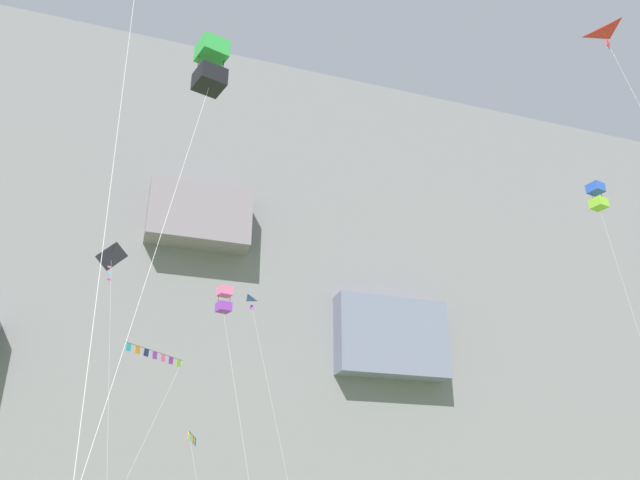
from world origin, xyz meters
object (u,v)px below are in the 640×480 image
kite_banner_far_left (152,366)px  kite_box_near_cliff (211,66)px  kite_delta_mid_right (259,315)px  kite_delta_low_center (616,56)px  kite_diamond_low_right (111,266)px  kite_box_low_left (224,300)px  kite_banner_front_field (193,444)px  kite_box_mid_center (597,197)px

kite_banner_far_left → kite_box_near_cliff: size_ratio=0.75×
kite_delta_mid_right → kite_banner_far_left: size_ratio=1.47×
kite_delta_low_center → kite_diamond_low_right: kite_delta_low_center is taller
kite_delta_mid_right → kite_box_near_cliff: kite_delta_mid_right is taller
kite_delta_mid_right → kite_box_low_left: 7.86m
kite_banner_front_field → kite_box_low_left: bearing=-74.5°
kite_delta_mid_right → kite_diamond_low_right: kite_diamond_low_right is taller
kite_box_mid_center → kite_box_low_left: kite_box_mid_center is taller
kite_banner_far_left → kite_delta_mid_right: bearing=39.9°
kite_box_near_cliff → kite_box_mid_center: bearing=27.3°
kite_box_low_left → kite_diamond_low_right: bearing=177.5°
kite_box_mid_center → kite_delta_mid_right: 24.11m
kite_banner_front_field → kite_diamond_low_right: 11.38m
kite_banner_far_left → kite_diamond_low_right: kite_diamond_low_right is taller
kite_box_mid_center → kite_diamond_low_right: bearing=165.1°
kite_banner_front_field → kite_delta_mid_right: 11.08m
kite_banner_far_left → kite_box_near_cliff: bearing=-91.6°
kite_banner_far_left → kite_box_low_left: (3.73, -0.64, 4.10)m
kite_box_low_left → kite_box_near_cliff: bearing=-101.6°
kite_box_mid_center → kite_diamond_low_right: 30.46m
kite_delta_mid_right → kite_box_low_left: bearing=-118.3°
kite_banner_far_left → kite_diamond_low_right: bearing=-173.2°
kite_delta_mid_right → kite_banner_far_left: 11.09m
kite_box_mid_center → kite_box_near_cliff: 30.84m
kite_box_mid_center → kite_diamond_low_right: size_ratio=1.27×
kite_banner_far_left → kite_diamond_low_right: (-2.91, -0.34, 5.57)m
kite_delta_low_center → kite_box_low_left: size_ratio=1.70×
kite_box_mid_center → kite_box_low_left: 24.52m
kite_banner_far_left → kite_box_low_left: kite_box_low_left is taller
kite_diamond_low_right → kite_banner_far_left: bearing=6.8°
kite_delta_low_center → kite_box_low_left: (-17.88, 15.18, -10.95)m
kite_delta_mid_right → kite_box_near_cliff: (-8.01, -28.02, -1.58)m
kite_box_low_left → kite_diamond_low_right: kite_diamond_low_right is taller
kite_box_low_left → kite_diamond_low_right: size_ratio=0.88×
kite_delta_mid_right → kite_diamond_low_right: (-10.30, -6.52, 0.06)m
kite_box_mid_center → kite_banner_far_left: size_ratio=1.95×
kite_delta_low_center → kite_delta_mid_right: size_ratio=1.56×
kite_banner_far_left → kite_box_low_left: 5.58m
kite_banner_front_field → kite_box_near_cliff: bearing=-98.3°
kite_delta_low_center → kite_box_mid_center: size_ratio=1.17×
kite_banner_front_field → kite_diamond_low_right: bearing=-155.9°
kite_box_mid_center → kite_delta_mid_right: kite_box_mid_center is taller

